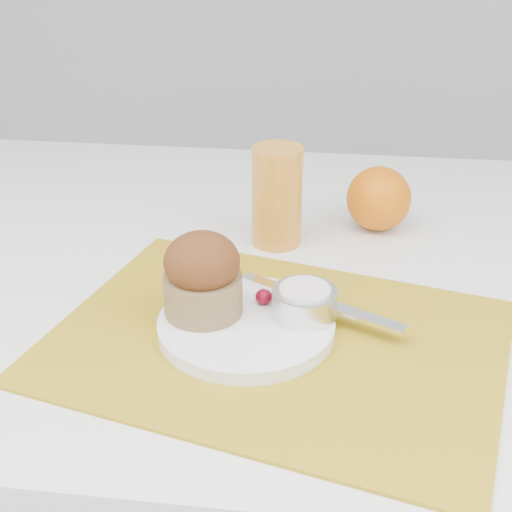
# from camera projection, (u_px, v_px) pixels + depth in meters

# --- Properties ---
(table) EXTENTS (1.20, 0.80, 0.75)m
(table) POSITION_uv_depth(u_px,v_px,m) (307.00, 486.00, 1.05)
(table) COLOR white
(table) RESTS_ON ground
(placemat) EXTENTS (0.51, 0.42, 0.00)m
(placemat) POSITION_uv_depth(u_px,v_px,m) (276.00, 341.00, 0.72)
(placemat) COLOR #B38F18
(placemat) RESTS_ON table
(plate) EXTENTS (0.20, 0.20, 0.01)m
(plate) POSITION_uv_depth(u_px,v_px,m) (246.00, 326.00, 0.73)
(plate) COLOR white
(plate) RESTS_ON placemat
(ramekin) EXTENTS (0.07, 0.07, 0.03)m
(ramekin) POSITION_uv_depth(u_px,v_px,m) (305.00, 303.00, 0.73)
(ramekin) COLOR silver
(ramekin) RESTS_ON plate
(cream) EXTENTS (0.06, 0.06, 0.01)m
(cream) POSITION_uv_depth(u_px,v_px,m) (305.00, 290.00, 0.72)
(cream) COLOR white
(cream) RESTS_ON ramekin
(raspberry_near) EXTENTS (0.02, 0.02, 0.02)m
(raspberry_near) POSITION_uv_depth(u_px,v_px,m) (264.00, 297.00, 0.75)
(raspberry_near) COLOR #4F020F
(raspberry_near) RESTS_ON plate
(raspberry_far) EXTENTS (0.02, 0.02, 0.02)m
(raspberry_far) POSITION_uv_depth(u_px,v_px,m) (289.00, 291.00, 0.76)
(raspberry_far) COLOR #5A0206
(raspberry_far) RESTS_ON plate
(butter_knife) EXTENTS (0.18, 0.10, 0.00)m
(butter_knife) POSITION_uv_depth(u_px,v_px,m) (320.00, 302.00, 0.75)
(butter_knife) COLOR white
(butter_knife) RESTS_ON plate
(orange) EXTENTS (0.09, 0.09, 0.09)m
(orange) POSITION_uv_depth(u_px,v_px,m) (379.00, 199.00, 0.94)
(orange) COLOR orange
(orange) RESTS_ON table
(juice_glass) EXTENTS (0.07, 0.07, 0.13)m
(juice_glass) POSITION_uv_depth(u_px,v_px,m) (277.00, 196.00, 0.89)
(juice_glass) COLOR orange
(juice_glass) RESTS_ON table
(muffin) EXTENTS (0.10, 0.10, 0.09)m
(muffin) POSITION_uv_depth(u_px,v_px,m) (202.00, 276.00, 0.72)
(muffin) COLOR olive
(muffin) RESTS_ON plate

